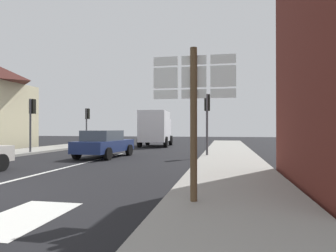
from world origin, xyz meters
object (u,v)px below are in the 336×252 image
route_sign_post (194,107)px  traffic_light_near_right (207,111)px  sedan_far (104,143)px  delivery_truck (156,128)px  traffic_light_far_left (87,118)px  traffic_light_near_left (32,113)px

route_sign_post → traffic_light_near_right: 10.46m
sedan_far → route_sign_post: bearing=-57.8°
delivery_truck → route_sign_post: (5.37, -19.47, 0.35)m
delivery_truck → traffic_light_near_right: (5.02, -9.02, 0.90)m
sedan_far → delivery_truck: size_ratio=0.84×
sedan_far → traffic_light_far_left: size_ratio=1.32×
delivery_truck → traffic_light_near_right: 10.36m
delivery_truck → traffic_light_far_left: bearing=-164.5°
sedan_far → traffic_light_far_left: 10.15m
route_sign_post → traffic_light_near_left: traffic_light_near_left is taller
traffic_light_near_left → traffic_light_near_right: bearing=0.1°
delivery_truck → traffic_light_near_left: bearing=-122.1°
delivery_truck → traffic_light_far_left: size_ratio=1.56×
traffic_light_near_left → traffic_light_far_left: size_ratio=1.03×
route_sign_post → traffic_light_near_left: size_ratio=0.95×
sedan_far → traffic_light_far_left: bearing=121.2°
route_sign_post → traffic_light_near_left: 15.20m
traffic_light_near_left → traffic_light_far_left: 7.47m
traffic_light_near_right → traffic_light_far_left: bearing=145.2°
route_sign_post → traffic_light_far_left: traffic_light_far_left is taller
traffic_light_near_right → traffic_light_near_left: bearing=-179.9°
delivery_truck → traffic_light_near_left: (-5.68, -9.04, 0.86)m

